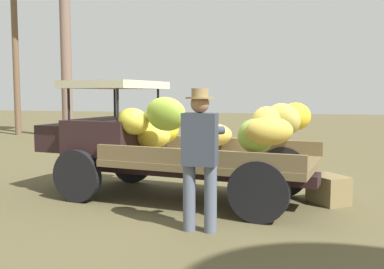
{
  "coord_description": "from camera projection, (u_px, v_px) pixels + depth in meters",
  "views": [
    {
      "loc": [
        -1.81,
        6.71,
        1.64
      ],
      "look_at": [
        -0.05,
        0.24,
        1.02
      ],
      "focal_mm": 41.28,
      "sensor_mm": 36.0,
      "label": 1
    }
  ],
  "objects": [
    {
      "name": "ground_plane",
      "position": [
        193.0,
        196.0,
        7.07
      ],
      "size": [
        60.0,
        60.0,
        0.0
      ],
      "primitive_type": "plane",
      "color": "brown"
    },
    {
      "name": "truck",
      "position": [
        164.0,
        140.0,
        6.9
      ],
      "size": [
        4.6,
        2.27,
        1.84
      ],
      "rotation": [
        0.0,
        0.0,
        -0.13
      ],
      "color": "black",
      "rests_on": "ground"
    },
    {
      "name": "farmer",
      "position": [
        200.0,
        151.0,
        5.18
      ],
      "size": [
        0.53,
        0.46,
        1.7
      ],
      "rotation": [
        0.0,
        0.0,
        -1.55
      ],
      "color": "slate",
      "rests_on": "ground"
    },
    {
      "name": "wooden_crate",
      "position": [
        329.0,
        190.0,
        6.58
      ],
      "size": [
        0.67,
        0.7,
        0.42
      ],
      "primitive_type": "cube",
      "rotation": [
        0.0,
        0.0,
        2.25
      ],
      "color": "olive",
      "rests_on": "ground"
    }
  ]
}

